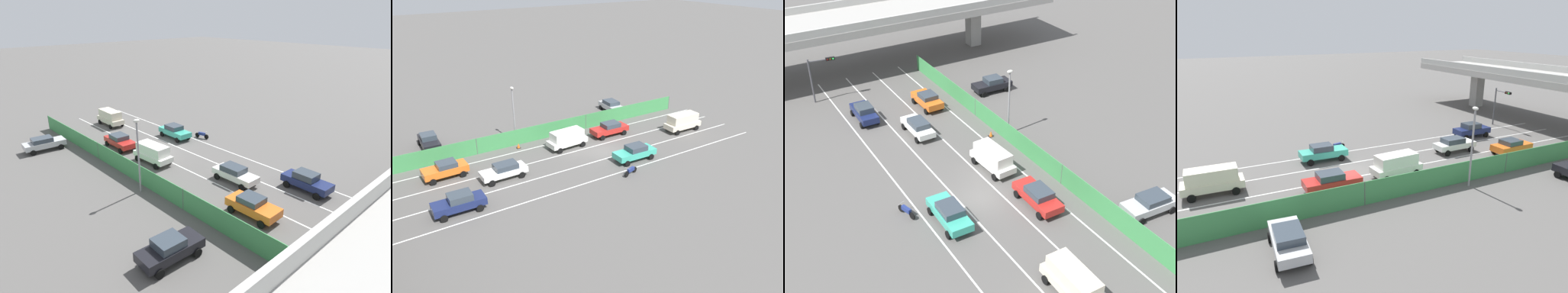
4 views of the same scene
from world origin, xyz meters
TOP-DOWN VIEW (x-y plane):
  - ground_plane at (0.00, 0.00)m, footprint 300.00×300.00m
  - lane_line_left_edge at (-5.09, 5.38)m, footprint 0.14×46.77m
  - lane_line_mid_left at (-1.70, 5.38)m, footprint 0.14×46.77m
  - lane_line_mid_right at (1.70, 5.38)m, footprint 0.14×46.77m
  - lane_line_right_edge at (5.09, 5.38)m, footprint 0.14×46.77m
  - green_fence at (6.92, 5.38)m, footprint 0.10×42.87m
  - car_sedan_white at (0.11, 12.07)m, footprint 1.96×4.57m
  - car_van_cream at (-0.21, -11.71)m, footprint 2.14×4.75m
  - car_sedan_navy at (-3.39, 17.54)m, footprint 2.03×4.49m
  - car_van_white at (3.15, 3.16)m, footprint 2.27×4.68m
  - car_sedan_red at (3.46, -3.05)m, footprint 2.12×4.71m
  - car_taxi_teal at (-3.57, -1.35)m, footprint 2.14×4.70m
  - car_taxi_orange at (3.47, 16.87)m, footprint 2.15×4.35m
  - motorcycle at (-6.04, 1.13)m, footprint 0.76×1.90m
  - parked_wagon_silver at (10.39, -8.33)m, footprint 4.67×2.35m
  - parked_sedan_dark at (11.53, 16.56)m, footprint 4.51×2.19m
  - street_lamp at (7.72, 7.56)m, footprint 0.60×0.36m
  - traffic_cone at (6.00, 7.99)m, footprint 0.47×0.47m

SIDE VIEW (x-z plane):
  - ground_plane at x=0.00m, z-range 0.00..0.00m
  - lane_line_left_edge at x=-5.09m, z-range 0.00..0.01m
  - lane_line_mid_left at x=-1.70m, z-range 0.00..0.01m
  - lane_line_mid_right at x=1.70m, z-range 0.00..0.01m
  - lane_line_right_edge at x=5.09m, z-range 0.00..0.01m
  - traffic_cone at x=6.00m, z-range -0.02..0.56m
  - motorcycle at x=-6.04m, z-range -0.01..0.93m
  - car_sedan_white at x=0.11m, z-range 0.10..1.67m
  - parked_wagon_silver at x=10.39m, z-range 0.10..1.69m
  - car_sedan_red at x=3.46m, z-range 0.09..1.71m
  - car_taxi_orange at x=3.47m, z-range 0.09..1.72m
  - car_taxi_teal at x=-3.57m, z-range 0.08..1.75m
  - parked_sedan_dark at x=11.53m, z-range 0.07..1.78m
  - car_sedan_navy at x=-3.39m, z-range 0.07..1.80m
  - green_fence at x=6.92m, z-range 0.00..1.89m
  - car_van_white at x=3.15m, z-range 0.15..2.22m
  - car_van_cream at x=-0.21m, z-range 0.15..2.32m
  - street_lamp at x=7.72m, z-range 0.75..7.53m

